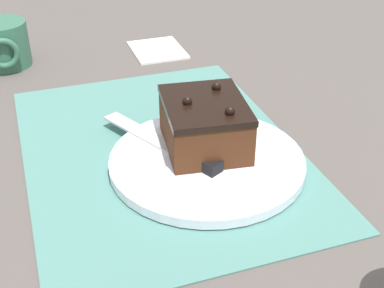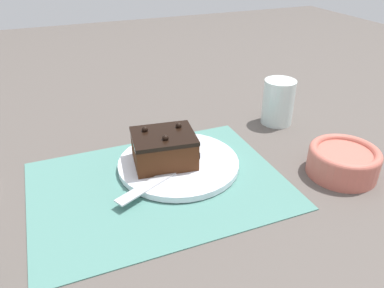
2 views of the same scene
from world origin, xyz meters
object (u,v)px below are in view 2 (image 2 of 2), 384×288
Objects in this scene: small_bowl at (343,160)px; drinking_glass at (278,102)px; cake_plate at (179,163)px; chocolate_cake at (164,148)px; serving_knife at (174,168)px.

drinking_glass is at bearing 87.83° from small_bowl.
drinking_glass is at bearing 18.98° from cake_plate.
chocolate_cake is 0.05m from serving_knife.
drinking_glass is 0.82× the size of small_bowl.
cake_plate is at bearing 154.03° from small_bowl.
cake_plate is at bearing -13.67° from chocolate_cake.
small_bowl is at bearing -92.17° from drinking_glass.
cake_plate is at bearing -60.55° from serving_knife.
serving_knife is 0.32m from small_bowl.
cake_plate is 0.32m from small_bowl.
serving_knife is at bearing -79.76° from chocolate_cake.
serving_knife is 1.73× the size of drinking_glass.
small_bowl reaches higher than cake_plate.
chocolate_cake is 0.69× the size of serving_knife.
serving_knife is at bearing -124.03° from cake_plate.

